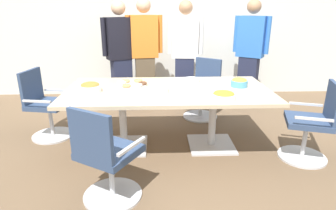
% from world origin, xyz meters
% --- Properties ---
extents(ground_plane, '(10.00, 10.00, 0.01)m').
position_xyz_m(ground_plane, '(0.00, 0.00, -0.01)').
color(ground_plane, brown).
extents(back_wall, '(8.00, 0.10, 2.80)m').
position_xyz_m(back_wall, '(0.00, 2.40, 1.40)').
color(back_wall, silver).
rests_on(back_wall, ground).
extents(conference_table, '(2.40, 1.20, 0.75)m').
position_xyz_m(conference_table, '(0.00, 0.00, 0.63)').
color(conference_table, '#CCB793').
rests_on(conference_table, ground).
extents(office_chair_0, '(0.76, 0.76, 0.91)m').
position_xyz_m(office_chair_0, '(0.59, 1.03, 0.41)').
color(office_chair_0, silver).
rests_on(office_chair_0, ground).
extents(office_chair_1, '(0.63, 0.63, 0.91)m').
position_xyz_m(office_chair_1, '(-1.61, 0.36, 0.41)').
color(office_chair_1, silver).
rests_on(office_chair_1, ground).
extents(office_chair_2, '(0.74, 0.74, 0.91)m').
position_xyz_m(office_chair_2, '(-0.58, -1.04, 0.41)').
color(office_chair_2, silver).
rests_on(office_chair_2, ground).
extents(office_chair_3, '(0.68, 0.68, 0.91)m').
position_xyz_m(office_chair_3, '(1.61, -0.37, 0.41)').
color(office_chair_3, silver).
rests_on(office_chair_3, ground).
extents(person_standing_0, '(0.58, 0.39, 1.77)m').
position_xyz_m(person_standing_0, '(-0.73, 1.55, 0.93)').
color(person_standing_0, '#232842').
rests_on(person_standing_0, ground).
extents(person_standing_1, '(0.62, 0.28, 1.81)m').
position_xyz_m(person_standing_1, '(-0.33, 1.60, 0.95)').
color(person_standing_1, brown).
rests_on(person_standing_1, ground).
extents(person_standing_2, '(0.62, 0.27, 1.78)m').
position_xyz_m(person_standing_2, '(0.35, 1.62, 0.93)').
color(person_standing_2, '#232842').
rests_on(person_standing_2, ground).
extents(person_standing_3, '(0.55, 0.43, 1.79)m').
position_xyz_m(person_standing_3, '(1.47, 1.62, 0.94)').
color(person_standing_3, '#232842').
rests_on(person_standing_3, ground).
extents(snack_bowl_chips_yellow, '(0.20, 0.20, 0.11)m').
position_xyz_m(snack_bowl_chips_yellow, '(0.87, 0.08, 0.80)').
color(snack_bowl_chips_yellow, '#4C9EC6').
rests_on(snack_bowl_chips_yellow, conference_table).
extents(snack_bowl_chips_orange, '(0.25, 0.25, 0.09)m').
position_xyz_m(snack_bowl_chips_orange, '(0.57, -0.41, 0.79)').
color(snack_bowl_chips_orange, white).
rests_on(snack_bowl_chips_orange, conference_table).
extents(snack_bowl_pretzels, '(0.24, 0.24, 0.11)m').
position_xyz_m(snack_bowl_pretzels, '(-0.89, -0.08, 0.81)').
color(snack_bowl_pretzels, white).
rests_on(snack_bowl_pretzels, conference_table).
extents(donut_platter, '(0.37, 0.36, 0.04)m').
position_xyz_m(donut_platter, '(-0.44, 0.19, 0.77)').
color(donut_platter, white).
rests_on(donut_platter, conference_table).
extents(plate_stack, '(0.21, 0.21, 0.04)m').
position_xyz_m(plate_stack, '(0.32, 0.34, 0.77)').
color(plate_stack, white).
rests_on(plate_stack, conference_table).
extents(napkin_pile, '(0.16, 0.16, 0.06)m').
position_xyz_m(napkin_pile, '(-0.09, -0.10, 0.78)').
color(napkin_pile, white).
rests_on(napkin_pile, conference_table).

